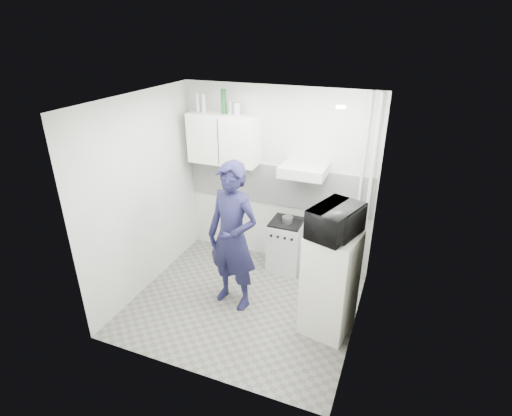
% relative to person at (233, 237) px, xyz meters
% --- Properties ---
extents(floor, '(2.80, 2.80, 0.00)m').
position_rel_person_xyz_m(floor, '(0.13, 0.01, -0.96)').
color(floor, slate).
rests_on(floor, ground).
extents(ceiling, '(2.80, 2.80, 0.00)m').
position_rel_person_xyz_m(ceiling, '(0.13, 0.01, 1.64)').
color(ceiling, white).
rests_on(ceiling, wall_back).
extents(wall_back, '(2.80, 0.00, 2.80)m').
position_rel_person_xyz_m(wall_back, '(0.13, 1.26, 0.34)').
color(wall_back, beige).
rests_on(wall_back, floor).
extents(wall_left, '(0.00, 2.60, 2.60)m').
position_rel_person_xyz_m(wall_left, '(-1.27, 0.01, 0.34)').
color(wall_left, beige).
rests_on(wall_left, floor).
extents(wall_right, '(0.00, 2.60, 2.60)m').
position_rel_person_xyz_m(wall_right, '(1.53, 0.01, 0.34)').
color(wall_right, beige).
rests_on(wall_right, floor).
extents(person, '(0.78, 0.59, 1.92)m').
position_rel_person_xyz_m(person, '(0.00, 0.00, 0.00)').
color(person, '#181838').
rests_on(person, floor).
extents(stove, '(0.47, 0.47, 0.75)m').
position_rel_person_xyz_m(stove, '(0.37, 1.01, -0.59)').
color(stove, beige).
rests_on(stove, floor).
extents(fridge, '(0.61, 0.61, 1.27)m').
position_rel_person_xyz_m(fridge, '(1.23, -0.05, -0.32)').
color(fridge, white).
rests_on(fridge, floor).
extents(stove_top, '(0.45, 0.45, 0.03)m').
position_rel_person_xyz_m(stove_top, '(0.37, 1.01, -0.20)').
color(stove_top, black).
rests_on(stove_top, stove).
extents(saucepan, '(0.15, 0.15, 0.09)m').
position_rel_person_xyz_m(saucepan, '(0.39, 0.99, -0.14)').
color(saucepan, silver).
rests_on(saucepan, stove_top).
extents(microwave, '(0.70, 0.58, 0.33)m').
position_rel_person_xyz_m(microwave, '(1.23, -0.05, 0.48)').
color(microwave, black).
rests_on(microwave, fridge).
extents(bottle_a, '(0.06, 0.06, 0.26)m').
position_rel_person_xyz_m(bottle_a, '(-1.00, 1.09, 1.37)').
color(bottle_a, '#B2B7BC').
rests_on(bottle_a, upper_cabinet).
extents(bottle_b, '(0.06, 0.06, 0.25)m').
position_rel_person_xyz_m(bottle_b, '(-0.91, 1.09, 1.37)').
color(bottle_b, '#B2B7BC').
rests_on(bottle_b, upper_cabinet).
extents(bottle_d, '(0.07, 0.07, 0.33)m').
position_rel_person_xyz_m(bottle_d, '(-0.60, 1.09, 1.41)').
color(bottle_d, '#144C1E').
rests_on(bottle_d, upper_cabinet).
extents(canister_a, '(0.07, 0.07, 0.18)m').
position_rel_person_xyz_m(canister_a, '(-0.51, 1.09, 1.33)').
color(canister_a, silver).
rests_on(canister_a, upper_cabinet).
extents(canister_b, '(0.09, 0.09, 0.17)m').
position_rel_person_xyz_m(canister_b, '(-0.40, 1.09, 1.33)').
color(canister_b, '#B2B7BC').
rests_on(canister_b, upper_cabinet).
extents(upper_cabinet, '(1.00, 0.35, 0.70)m').
position_rel_person_xyz_m(upper_cabinet, '(-0.62, 1.09, 0.89)').
color(upper_cabinet, white).
rests_on(upper_cabinet, wall_back).
extents(range_hood, '(0.60, 0.50, 0.14)m').
position_rel_person_xyz_m(range_hood, '(0.58, 1.01, 0.61)').
color(range_hood, beige).
rests_on(range_hood, wall_back).
extents(backsplash, '(2.74, 0.03, 0.60)m').
position_rel_person_xyz_m(backsplash, '(0.13, 1.25, 0.24)').
color(backsplash, white).
rests_on(backsplash, wall_back).
extents(pipe_a, '(0.05, 0.05, 2.60)m').
position_rel_person_xyz_m(pipe_a, '(1.43, 1.18, 0.34)').
color(pipe_a, beige).
rests_on(pipe_a, floor).
extents(pipe_b, '(0.04, 0.04, 2.60)m').
position_rel_person_xyz_m(pipe_b, '(1.31, 1.18, 0.34)').
color(pipe_b, beige).
rests_on(pipe_b, floor).
extents(ceiling_spot_fixture, '(0.10, 0.10, 0.02)m').
position_rel_person_xyz_m(ceiling_spot_fixture, '(1.13, 0.21, 1.61)').
color(ceiling_spot_fixture, white).
rests_on(ceiling_spot_fixture, ceiling).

